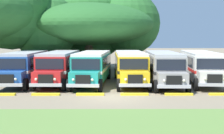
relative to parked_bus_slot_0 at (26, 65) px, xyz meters
The scene contains 15 objects.
ground_plane 11.05m from the parked_bus_slot_0, 43.64° to the right, with size 220.00×220.00×0.00m, color #84755B.
foreground_grass_strip 17.43m from the parked_bus_slot_0, 62.86° to the right, with size 80.00×8.56×0.01m, color olive.
parked_bus_slot_0 is the anchor object (origin of this frame).
parked_bus_slot_1 3.15m from the parked_bus_slot_0, ahead, with size 2.95×10.87×2.82m.
parked_bus_slot_2 6.20m from the parked_bus_slot_0, ahead, with size 3.36×10.94×2.82m.
parked_bus_slot_3 9.57m from the parked_bus_slot_0, ahead, with size 2.73×10.85×2.82m.
parked_bus_slot_4 12.53m from the parked_bus_slot_0, ahead, with size 2.94×10.87×2.82m.
parked_bus_slot_5 16.04m from the parked_bus_slot_0, ahead, with size 3.51×10.97×2.82m.
curb_wheelstop_0 6.84m from the parked_bus_slot_0, 90.07° to the right, with size 2.00×0.36×0.15m, color yellow.
curb_wheelstop_1 7.54m from the parked_bus_slot_0, 64.66° to the right, with size 2.00×0.36×0.15m, color yellow.
curb_wheelstop_2 9.32m from the parked_bus_slot_0, 46.51° to the right, with size 2.00×0.36×0.15m, color yellow.
curb_wheelstop_3 11.71m from the parked_bus_slot_0, 35.09° to the right, with size 2.00×0.36×0.15m, color yellow.
curb_wheelstop_4 14.40m from the parked_bus_slot_0, 27.78° to the right, with size 2.00×0.36×0.15m, color yellow.
curb_wheelstop_5 17.26m from the parked_bus_slot_0, 22.85° to the right, with size 2.00×0.36×0.15m, color yellow.
broad_shade_tree 13.35m from the parked_bus_slot_0, 65.66° to the left, with size 18.01×16.07×11.06m.
Camera 1 is at (-0.15, -21.84, 4.07)m, focal length 51.64 mm.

